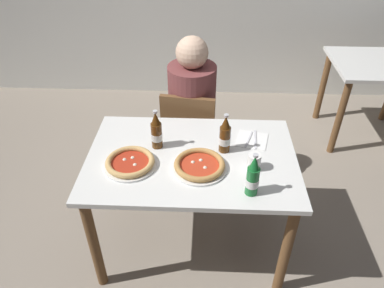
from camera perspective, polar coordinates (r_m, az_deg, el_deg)
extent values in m
plane|color=gray|center=(2.61, -0.05, -14.91)|extent=(8.00, 8.00, 0.00)
cube|color=silver|center=(2.08, -0.06, -2.26)|extent=(1.20, 0.80, 0.03)
cylinder|color=brown|center=(2.20, -15.20, -15.07)|extent=(0.06, 0.06, 0.72)
cylinder|color=brown|center=(2.16, 14.56, -16.10)|extent=(0.06, 0.06, 0.72)
cylinder|color=brown|center=(2.65, -11.48, -3.56)|extent=(0.06, 0.06, 0.72)
cylinder|color=brown|center=(2.62, 12.19, -4.22)|extent=(0.06, 0.06, 0.72)
cube|color=brown|center=(2.81, 0.01, 1.67)|extent=(0.45, 0.45, 0.04)
cube|color=brown|center=(2.54, -0.73, 3.43)|extent=(0.38, 0.09, 0.40)
cylinder|color=brown|center=(3.06, 3.73, -0.31)|extent=(0.04, 0.04, 0.41)
cylinder|color=brown|center=(3.10, -2.51, 0.38)|extent=(0.04, 0.04, 0.41)
cylinder|color=brown|center=(2.79, 2.82, -4.46)|extent=(0.04, 0.04, 0.41)
cylinder|color=brown|center=(2.84, -3.99, -3.63)|extent=(0.04, 0.04, 0.41)
cube|color=#2D3342|center=(2.91, 0.00, -1.86)|extent=(0.32, 0.28, 0.45)
cylinder|color=brown|center=(2.63, 0.00, 6.68)|extent=(0.34, 0.34, 0.55)
sphere|color=beige|center=(2.46, -0.01, 14.22)|extent=(0.22, 0.22, 0.22)
cube|color=silver|center=(3.57, 27.58, 11.11)|extent=(0.80, 0.70, 0.03)
cylinder|color=brown|center=(3.37, 22.21, 3.81)|extent=(0.06, 0.06, 0.72)
cylinder|color=brown|center=(3.85, 19.92, 8.54)|extent=(0.06, 0.06, 0.72)
cylinder|color=white|center=(2.03, -9.70, -3.23)|extent=(0.29, 0.29, 0.01)
cylinder|color=#AD2D19|center=(2.02, -9.73, -3.00)|extent=(0.21, 0.21, 0.01)
torus|color=tan|center=(2.02, -9.76, -2.76)|extent=(0.27, 0.27, 0.03)
sphere|color=silver|center=(2.05, -10.59, -2.51)|extent=(0.02, 0.02, 0.02)
sphere|color=silver|center=(2.00, -8.99, -3.33)|extent=(0.02, 0.02, 0.02)
sphere|color=silver|center=(2.05, -9.36, -2.24)|extent=(0.02, 0.02, 0.02)
cylinder|color=white|center=(1.98, 1.18, -3.71)|extent=(0.30, 0.30, 0.01)
cylinder|color=#BC381E|center=(1.98, 1.19, -3.47)|extent=(0.22, 0.22, 0.01)
torus|color=#B78447|center=(1.97, 1.19, -3.23)|extent=(0.28, 0.28, 0.03)
sphere|color=silver|center=(2.00, 0.14, -2.96)|extent=(0.02, 0.02, 0.02)
sphere|color=silver|center=(1.96, 2.08, -3.82)|extent=(0.02, 0.02, 0.02)
sphere|color=silver|center=(2.01, 1.40, -2.66)|extent=(0.02, 0.02, 0.02)
cylinder|color=#196B2D|center=(1.82, 9.50, -5.77)|extent=(0.06, 0.06, 0.16)
cone|color=#196B2D|center=(1.74, 9.88, -2.92)|extent=(0.05, 0.05, 0.07)
cylinder|color=#B7B7BC|center=(1.71, 10.03, -1.80)|extent=(0.03, 0.03, 0.01)
cylinder|color=white|center=(1.82, 9.47, -5.95)|extent=(0.07, 0.07, 0.04)
cylinder|color=#512D0F|center=(2.07, 5.18, 0.75)|extent=(0.06, 0.06, 0.16)
cone|color=#512D0F|center=(2.01, 5.37, 3.46)|extent=(0.05, 0.05, 0.07)
cylinder|color=#B7B7BC|center=(1.98, 5.44, 4.51)|extent=(0.03, 0.03, 0.01)
cylinder|color=white|center=(2.08, 5.17, 0.57)|extent=(0.07, 0.07, 0.04)
cylinder|color=#512D0F|center=(2.11, -5.59, 1.37)|extent=(0.06, 0.06, 0.16)
cone|color=#512D0F|center=(2.04, -5.78, 4.06)|extent=(0.05, 0.05, 0.07)
cylinder|color=#B7B7BC|center=(2.02, -5.85, 5.10)|extent=(0.03, 0.03, 0.01)
cylinder|color=white|center=(2.11, -5.57, 1.19)|extent=(0.07, 0.07, 0.04)
cube|color=white|center=(2.22, 9.44, 0.64)|extent=(0.22, 0.22, 0.00)
cube|color=silver|center=(2.22, 9.96, 0.72)|extent=(0.03, 0.19, 0.00)
cube|color=silver|center=(2.22, 8.94, 0.75)|extent=(0.07, 0.16, 0.00)
cylinder|color=white|center=(1.98, 9.76, -2.79)|extent=(0.07, 0.07, 0.09)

